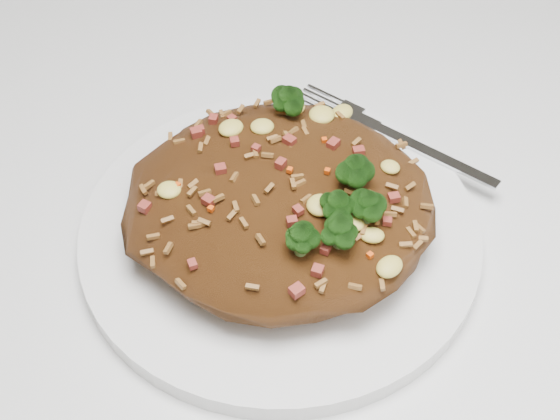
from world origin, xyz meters
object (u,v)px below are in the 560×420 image
object	(u,v)px
fried_rice	(282,194)
fork	(404,140)
dining_table	(181,315)
plate	(280,233)

from	to	relation	value
fried_rice	fork	size ratio (longest dim) A/B	1.35
dining_table	fork	xyz separation A→B (m)	(0.16, 0.08, 0.11)
dining_table	plate	bearing A→B (deg)	1.55
fork	plate	bearing A→B (deg)	-101.43
fried_rice	fork	bearing A→B (deg)	45.17
dining_table	fried_rice	bearing A→B (deg)	1.16
dining_table	fork	size ratio (longest dim) A/B	8.39
plate	fork	bearing A→B (deg)	44.67
plate	fried_rice	distance (m)	0.04
dining_table	fork	bearing A→B (deg)	28.16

